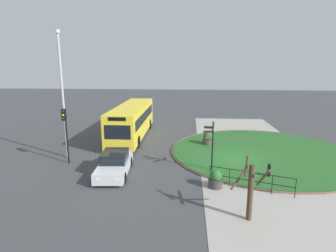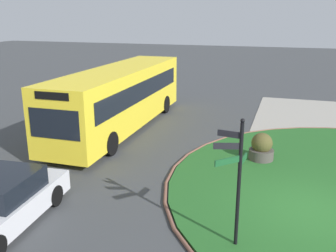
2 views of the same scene
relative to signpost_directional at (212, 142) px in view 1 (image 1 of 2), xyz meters
name	(u,v)px [view 1 (image 1 of 2)]	position (x,y,z in m)	size (l,w,h in m)	color
ground	(235,160)	(2.27, -1.96, -1.94)	(120.00, 120.00, 0.00)	#3D3F42
sidewalk_paving	(259,161)	(2.27, -3.66, -1.93)	(32.00, 8.60, 0.02)	#9E998E
grass_island	(263,152)	(4.29, -4.45, -1.89)	(14.35, 14.35, 0.10)	#235B23
grass_kerb_ring	(263,152)	(4.29, -4.45, -1.89)	(14.66, 14.66, 0.11)	brown
signpost_directional	(212,142)	(0.00, 0.00, 0.00)	(1.11, 0.71, 3.32)	black
bollard_foreground	(269,170)	(-0.80, -3.47, -1.47)	(0.19, 0.19, 0.92)	black
railing_grass_edge	(250,179)	(-2.70, -1.94, -1.25)	(1.56, 4.29, 1.08)	black
bus_yellow	(132,120)	(8.46, 6.91, -0.30)	(11.43, 2.66, 3.04)	yellow
car_near_lane	(115,164)	(-0.91, 6.11, -1.30)	(4.52, 2.09, 1.41)	silver
traffic_light_near	(65,124)	(0.61, 9.88, 0.90)	(0.49, 0.28, 3.89)	black
lamppost_tall	(62,92)	(1.96, 10.52, 2.92)	(0.32, 0.32, 9.14)	#B7B7BC
planter_near_signpost	(215,180)	(-2.46, -0.08, -1.47)	(0.80, 0.80, 1.04)	#383838
planter_kerbside	(208,139)	(6.01, -0.20, -1.42)	(0.96, 0.96, 1.17)	#47423D
street_tree_bare	(250,189)	(-5.64, -1.27, -0.48)	(1.37, 1.55, 2.91)	#423323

